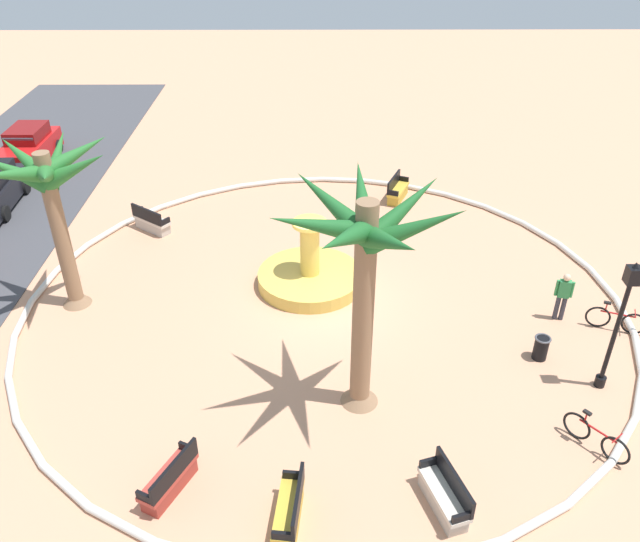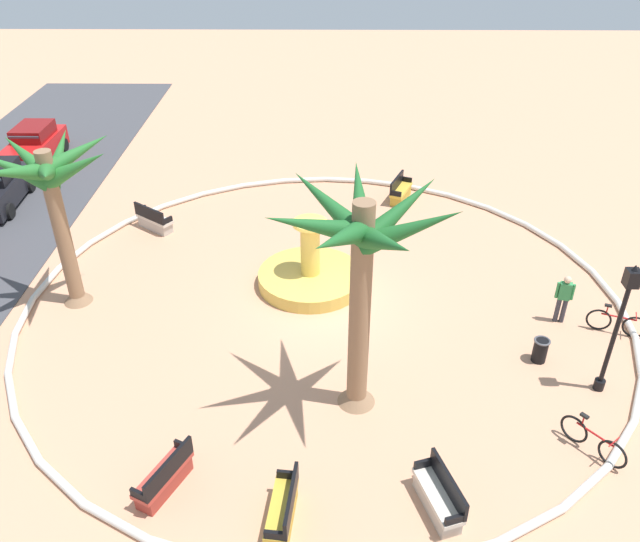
# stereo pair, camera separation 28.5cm
# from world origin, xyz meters

# --- Properties ---
(ground_plane) EXTENTS (80.00, 80.00, 0.00)m
(ground_plane) POSITION_xyz_m (0.00, 0.00, 0.00)
(ground_plane) COLOR tan
(plaza_curb) EXTENTS (18.80, 18.80, 0.20)m
(plaza_curb) POSITION_xyz_m (0.00, 0.00, 0.10)
(plaza_curb) COLOR silver
(plaza_curb) RESTS_ON ground
(fountain) EXTENTS (3.46, 3.46, 2.35)m
(fountain) POSITION_xyz_m (1.10, 0.46, 0.33)
(fountain) COLOR gold
(fountain) RESTS_ON ground
(palm_tree_near_fountain) EXTENTS (4.51, 4.46, 6.01)m
(palm_tree_near_fountain) POSITION_xyz_m (-4.42, -0.84, 4.45)
(palm_tree_near_fountain) COLOR #8E6B4C
(palm_tree_near_fountain) RESTS_ON ground
(palm_tree_by_curb) EXTENTS (3.82, 3.85, 5.35)m
(palm_tree_by_curb) POSITION_xyz_m (0.05, 7.87, 3.99)
(palm_tree_by_curb) COLOR #8E6B4C
(palm_tree_by_curb) RESTS_ON ground
(bench_east) EXTENTS (1.67, 1.08, 1.00)m
(bench_east) POSITION_xyz_m (7.50, -3.11, 0.35)
(bench_east) COLOR gold
(bench_east) RESTS_ON ground
(bench_west) EXTENTS (1.36, 1.58, 1.00)m
(bench_west) POSITION_xyz_m (4.83, 6.49, 0.35)
(bench_west) COLOR beige
(bench_west) RESTS_ON ground
(bench_north) EXTENTS (1.68, 0.96, 1.00)m
(bench_north) POSITION_xyz_m (-7.68, -2.49, 0.35)
(bench_north) COLOR beige
(bench_north) RESTS_ON ground
(bench_southeast) EXTENTS (1.66, 1.15, 1.00)m
(bench_southeast) POSITION_xyz_m (-7.22, 3.49, 0.35)
(bench_southeast) COLOR #B73D33
(bench_southeast) RESTS_ON ground
(bench_southwest) EXTENTS (1.64, 0.67, 1.00)m
(bench_southwest) POSITION_xyz_m (-8.07, 0.82, 0.35)
(bench_southwest) COLOR gold
(bench_southwest) RESTS_ON ground
(lamppost) EXTENTS (0.32, 0.32, 3.88)m
(lamppost) POSITION_xyz_m (-3.87, -7.32, 2.28)
(lamppost) COLOR black
(lamppost) RESTS_ON ground
(trash_bin) EXTENTS (0.46, 0.46, 0.73)m
(trash_bin) POSITION_xyz_m (-2.73, -6.03, 0.39)
(trash_bin) COLOR black
(trash_bin) RESTS_ON ground
(bicycle_red_frame) EXTENTS (0.70, 1.63, 0.94)m
(bicycle_red_frame) POSITION_xyz_m (-1.45, -8.63, 0.38)
(bicycle_red_frame) COLOR black
(bicycle_red_frame) RESTS_ON ground
(bicycle_by_lamppost) EXTENTS (1.38, 1.13, 0.94)m
(bicycle_by_lamppost) POSITION_xyz_m (-6.06, -6.33, 0.38)
(bicycle_by_lamppost) COLOR black
(bicycle_by_lamppost) RESTS_ON ground
(person_cyclist_helmet) EXTENTS (0.28, 0.52, 1.62)m
(person_cyclist_helmet) POSITION_xyz_m (-0.87, -7.15, 0.90)
(person_cyclist_helmet) COLOR #33333D
(person_cyclist_helmet) RESTS_ON ground
(parked_car_rightmost) EXTENTS (4.01, 1.94, 1.67)m
(parked_car_rightmost) POSITION_xyz_m (11.48, 13.54, 0.78)
(parked_car_rightmost) COLOR red
(parked_car_rightmost) RESTS_ON ground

